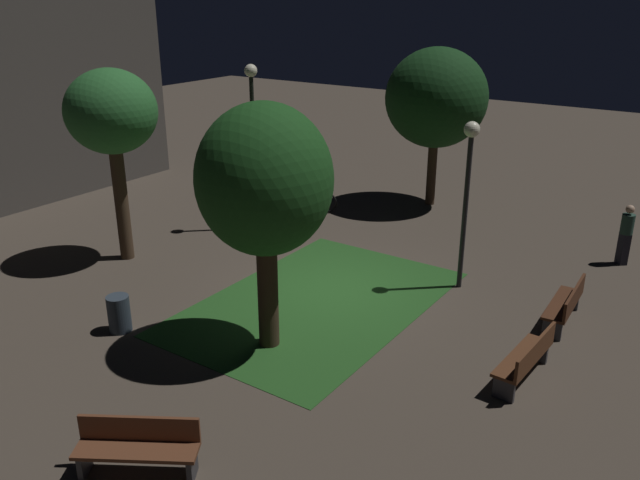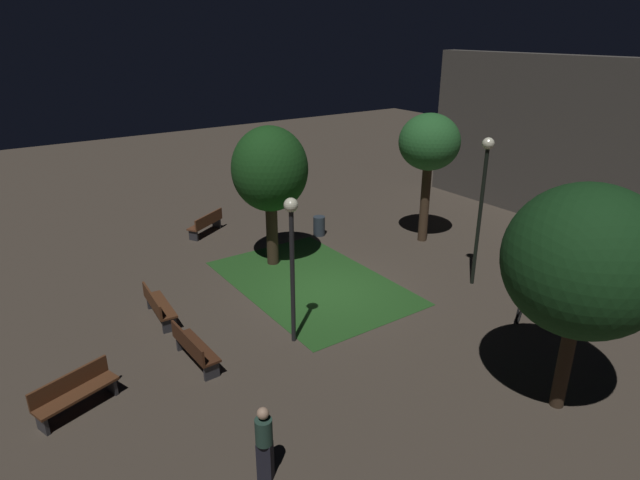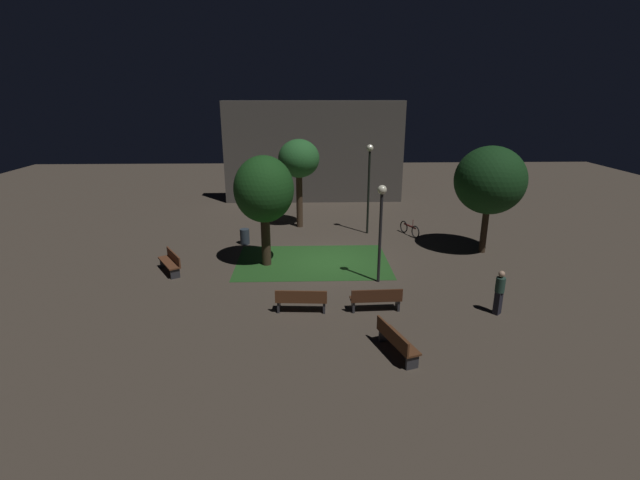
{
  "view_description": "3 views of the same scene",
  "coord_description": "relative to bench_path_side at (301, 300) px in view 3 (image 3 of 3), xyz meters",
  "views": [
    {
      "loc": [
        -11.84,
        -7.64,
        6.69
      ],
      "look_at": [
        -0.24,
        0.29,
        1.28
      ],
      "focal_mm": 36.47,
      "sensor_mm": 36.0,
      "label": 1
    },
    {
      "loc": [
        12.31,
        -8.8,
        7.81
      ],
      "look_at": [
        -0.74,
        0.24,
        1.47
      ],
      "focal_mm": 29.88,
      "sensor_mm": 36.0,
      "label": 2
    },
    {
      "loc": [
        -1.11,
        -19.36,
        7.4
      ],
      "look_at": [
        -0.51,
        -0.27,
        1.12
      ],
      "focal_mm": 25.42,
      "sensor_mm": 36.0,
      "label": 3
    }
  ],
  "objects": [
    {
      "name": "lamp_post_path_center",
      "position": [
        3.54,
        9.27,
        2.76
      ],
      "size": [
        0.36,
        0.36,
        4.8
      ],
      "color": "black",
      "rests_on": "ground"
    },
    {
      "name": "lamp_post_plaza_east",
      "position": [
        3.12,
        2.61,
        2.29
      ],
      "size": [
        0.36,
        0.36,
        4.0
      ],
      "color": "black",
      "rests_on": "ground"
    },
    {
      "name": "tree_right_canopy",
      "position": [
        -0.17,
        10.67,
        3.34
      ],
      "size": [
        2.27,
        2.27,
        4.95
      ],
      "color": "#423021",
      "rests_on": "ground"
    },
    {
      "name": "tree_back_left",
      "position": [
        8.69,
        6.02,
        3.01
      ],
      "size": [
        3.24,
        3.24,
        5.08
      ],
      "color": "#38281C",
      "rests_on": "ground"
    },
    {
      "name": "bench_by_lamp",
      "position": [
        -5.62,
        3.93,
        0.0
      ],
      "size": [
        1.35,
        1.79,
        0.88
      ],
      "color": "brown",
      "rests_on": "ground"
    },
    {
      "name": "building_wall_backdrop",
      "position": [
        0.77,
        16.96,
        2.94
      ],
      "size": [
        12.26,
        0.8,
        6.83
      ],
      "primitive_type": "cube",
      "color": "#4C4742",
      "rests_on": "ground"
    },
    {
      "name": "tree_near_wall",
      "position": [
        -1.59,
        4.69,
        2.91
      ],
      "size": [
        2.58,
        2.58,
        4.87
      ],
      "color": "#38281C",
      "rests_on": "ground"
    },
    {
      "name": "bench_near_trees",
      "position": [
        2.79,
        -2.79,
        0.0
      ],
      "size": [
        1.03,
        1.86,
        0.88
      ],
      "color": "#512D19",
      "rests_on": "ground"
    },
    {
      "name": "ground_plane",
      "position": [
        1.31,
        4.99,
        -0.48
      ],
      "size": [
        60.0,
        60.0,
        0.0
      ],
      "primitive_type": "plane",
      "color": "#473D33"
    },
    {
      "name": "pedestrian",
      "position": [
        6.83,
        -0.33,
        0.37
      ],
      "size": [
        0.34,
        0.34,
        1.61
      ],
      "color": "black",
      "rests_on": "ground"
    },
    {
      "name": "bicycle",
      "position": [
        5.77,
        8.84,
        -0.14
      ],
      "size": [
        0.73,
        1.6,
        0.93
      ],
      "color": "black",
      "rests_on": "ground"
    },
    {
      "name": "grass_lawn",
      "position": [
        0.47,
        4.95,
        -0.48
      ],
      "size": [
        6.88,
        4.48,
        0.01
      ],
      "primitive_type": "cube",
      "color": "#23511E",
      "rests_on": "ground"
    },
    {
      "name": "bench_front_left",
      "position": [
        2.63,
        -0.0,
        0.0
      ],
      "size": [
        1.82,
        0.55,
        0.88
      ],
      "color": "#422314",
      "rests_on": "ground"
    },
    {
      "name": "bench_path_side",
      "position": [
        0.0,
        0.0,
        0.0
      ],
      "size": [
        1.83,
        0.59,
        0.88
      ],
      "color": "#512D19",
      "rests_on": "ground"
    },
    {
      "name": "trash_bin",
      "position": [
        -2.93,
        7.61,
        -0.09
      ],
      "size": [
        0.47,
        0.47,
        0.79
      ],
      "primitive_type": "cylinder",
      "color": "#2D3842",
      "rests_on": "ground"
    }
  ]
}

